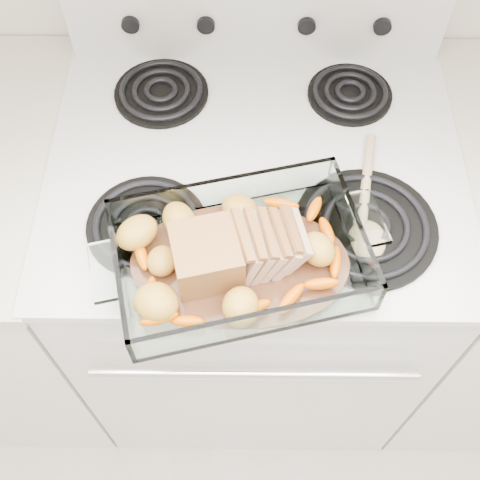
{
  "coord_description": "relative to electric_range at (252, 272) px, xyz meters",
  "views": [
    {
      "loc": [
        -0.02,
        0.93,
        1.81
      ],
      "look_at": [
        -0.03,
        1.43,
        0.99
      ],
      "focal_mm": 45.0,
      "sensor_mm": 36.0,
      "label": 1
    }
  ],
  "objects": [
    {
      "name": "roast_vegetables",
      "position": [
        -0.03,
        -0.2,
        0.49
      ],
      "size": [
        0.38,
        0.21,
        0.05
      ],
      "rotation": [
        0.0,
        0.0,
        0.15
      ],
      "color": "#DF5800",
      "rests_on": "baking_dish"
    },
    {
      "name": "pork_roast",
      "position": [
        -0.05,
        -0.24,
        0.51
      ],
      "size": [
        0.21,
        0.1,
        0.08
      ],
      "rotation": [
        0.0,
        0.0,
        -0.07
      ],
      "color": "brown",
      "rests_on": "baking_dish"
    },
    {
      "name": "electric_range",
      "position": [
        0.0,
        0.0,
        0.0
      ],
      "size": [
        0.78,
        0.7,
        1.12
      ],
      "color": "silver",
      "rests_on": "ground"
    },
    {
      "name": "baking_dish",
      "position": [
        -0.03,
        -0.24,
        0.48
      ],
      "size": [
        0.39,
        0.26,
        0.08
      ],
      "rotation": [
        0.0,
        0.0,
        0.24
      ],
      "color": "white",
      "rests_on": "electric_range"
    },
    {
      "name": "wooden_spoon",
      "position": [
        0.19,
        -0.14,
        0.46
      ],
      "size": [
        0.07,
        0.27,
        0.02
      ],
      "rotation": [
        0.0,
        0.0,
        -0.19
      ],
      "color": "#CEAF8C",
      "rests_on": "electric_range"
    }
  ]
}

